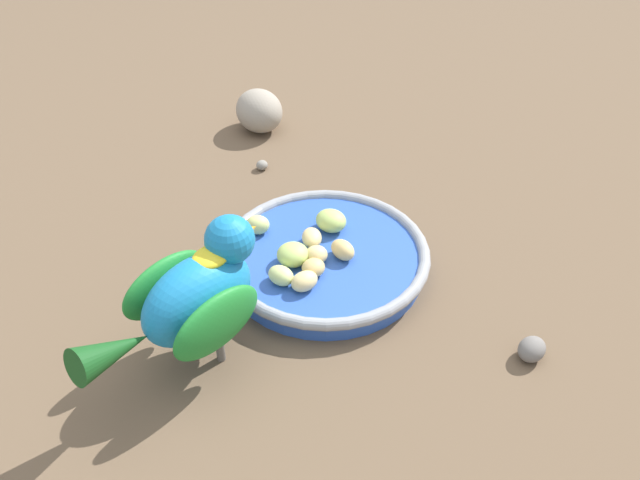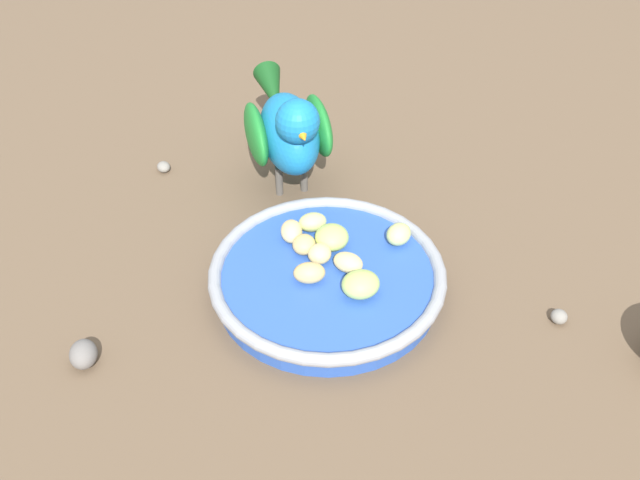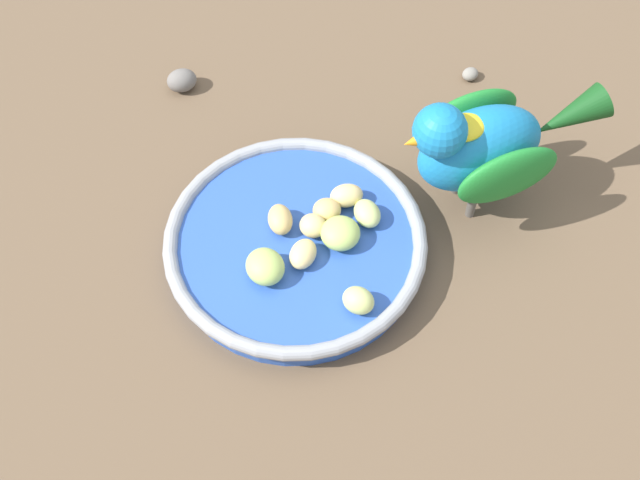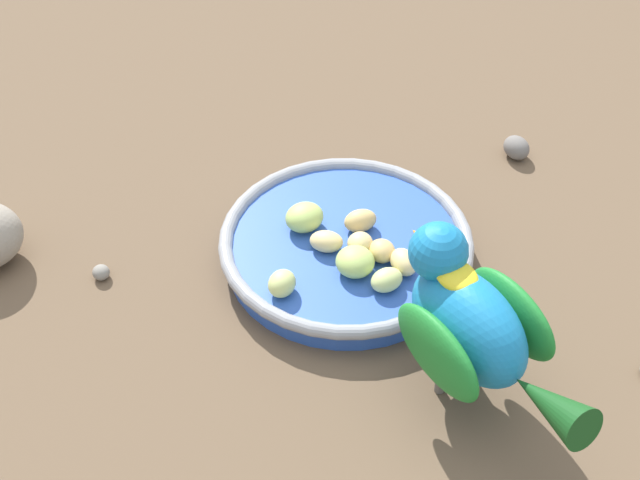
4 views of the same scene
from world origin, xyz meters
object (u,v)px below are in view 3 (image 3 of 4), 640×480
(apple_piece_6, at_px, (305,249))
(apple_piece_7, at_px, (347,196))
(apple_piece_8, at_px, (327,210))
(parrot, at_px, (484,143))
(apple_piece_1, at_px, (265,267))
(apple_piece_3, at_px, (313,226))
(pebble_2, at_px, (182,80))
(apple_piece_0, at_px, (280,219))
(apple_piece_4, at_px, (358,300))
(pebble_0, at_px, (470,74))
(apple_piece_2, at_px, (340,233))
(feeding_bowl, at_px, (296,246))
(apple_piece_5, at_px, (367,213))

(apple_piece_6, distance_m, apple_piece_7, 0.07)
(apple_piece_8, bearing_deg, apple_piece_7, 56.14)
(apple_piece_6, distance_m, parrot, 0.18)
(apple_piece_1, distance_m, apple_piece_3, 0.06)
(pebble_2, bearing_deg, apple_piece_0, -45.55)
(apple_piece_4, distance_m, pebble_2, 0.32)
(parrot, relative_size, pebble_2, 5.83)
(apple_piece_4, bearing_deg, pebble_2, 137.66)
(apple_piece_4, xyz_separation_m, pebble_2, (-0.24, 0.22, -0.02))
(pebble_0, distance_m, pebble_2, 0.30)
(apple_piece_1, relative_size, apple_piece_4, 1.32)
(apple_piece_6, bearing_deg, pebble_0, 69.43)
(apple_piece_0, height_order, apple_piece_2, apple_piece_2)
(apple_piece_3, xyz_separation_m, apple_piece_8, (0.01, 0.02, -0.00))
(feeding_bowl, xyz_separation_m, apple_piece_6, (0.01, -0.01, 0.02))
(pebble_2, bearing_deg, feeding_bowl, -44.48)
(apple_piece_8, distance_m, pebble_0, 0.25)
(apple_piece_1, distance_m, apple_piece_8, 0.08)
(apple_piece_7, bearing_deg, apple_piece_3, -117.40)
(pebble_2, bearing_deg, apple_piece_8, -35.26)
(pebble_0, bearing_deg, apple_piece_3, -112.40)
(apple_piece_6, bearing_deg, apple_piece_3, 88.92)
(apple_piece_2, relative_size, apple_piece_5, 1.18)
(parrot, bearing_deg, apple_piece_6, 4.71)
(apple_piece_4, xyz_separation_m, apple_piece_5, (-0.01, 0.09, -0.00))
(apple_piece_2, xyz_separation_m, apple_piece_7, (-0.01, 0.04, -0.00))
(apple_piece_0, relative_size, pebble_0, 1.76)
(apple_piece_2, bearing_deg, apple_piece_6, -139.09)
(parrot, bearing_deg, apple_piece_8, -7.00)
(apple_piece_3, xyz_separation_m, pebble_0, (0.10, 0.25, -0.03))
(apple_piece_7, xyz_separation_m, pebble_0, (0.08, 0.21, -0.03))
(apple_piece_1, relative_size, apple_piece_7, 1.22)
(parrot, xyz_separation_m, pebble_0, (-0.03, 0.15, -0.08))
(apple_piece_7, height_order, pebble_2, apple_piece_7)
(apple_piece_3, relative_size, apple_piece_6, 0.79)
(apple_piece_7, height_order, pebble_0, apple_piece_7)
(pebble_0, bearing_deg, parrot, -79.68)
(apple_piece_3, bearing_deg, pebble_0, 67.60)
(apple_piece_4, bearing_deg, apple_piece_5, 98.79)
(apple_piece_4, height_order, pebble_2, apple_piece_4)
(apple_piece_8, bearing_deg, apple_piece_6, -99.78)
(apple_piece_5, distance_m, pebble_2, 0.26)
(apple_piece_1, xyz_separation_m, apple_piece_4, (0.08, -0.01, -0.00))
(parrot, bearing_deg, pebble_0, -116.73)
(apple_piece_7, bearing_deg, apple_piece_4, -70.65)
(apple_piece_2, distance_m, apple_piece_7, 0.04)
(apple_piece_2, distance_m, pebble_2, 0.26)
(feeding_bowl, height_order, apple_piece_5, apple_piece_5)
(apple_piece_2, height_order, parrot, parrot)
(apple_piece_0, xyz_separation_m, apple_piece_7, (0.05, 0.04, -0.00))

